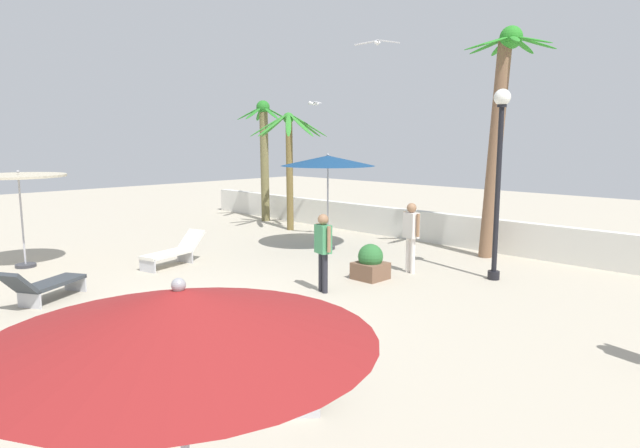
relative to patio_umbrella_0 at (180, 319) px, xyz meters
name	(u,v)px	position (x,y,z in m)	size (l,w,h in m)	color
ground_plane	(194,317)	(-6.16, 3.89, -2.35)	(56.00, 56.00, 0.00)	#B2A893
boundary_wall	(463,231)	(-6.16, 13.46, -1.86)	(25.20, 0.30, 0.98)	silver
patio_umbrella_0	(180,319)	(0.00, 0.00, 0.00)	(2.18, 2.18, 2.58)	#333338
patio_umbrella_1	(328,161)	(-8.88, 10.28, 0.30)	(2.81, 2.81, 2.88)	#333338
patio_umbrella_2	(19,182)	(-12.81, 3.00, -0.13)	(2.27, 2.27, 2.53)	#333338
palm_tree_0	(499,120)	(-4.70, 12.63, 1.45)	(2.42, 2.43, 6.24)	brown
palm_tree_1	(289,151)	(-12.38, 11.87, 0.51)	(2.82, 2.81, 4.24)	brown
palm_tree_2	(264,148)	(-14.78, 12.68, 0.59)	(2.05, 2.03, 4.82)	brown
lamp_post_1	(499,163)	(-3.54, 10.47, 0.42)	(0.38, 0.38, 4.44)	black
lounge_chair_0	(44,284)	(-9.11, 2.22, -1.96)	(1.39, 1.92, 0.84)	#B7B7BC
lounge_chair_1	(174,251)	(-10.23, 5.85, -1.96)	(0.99, 1.96, 0.84)	#B7B7BC
lounge_chair_2	(298,357)	(-2.62, 3.28, -1.94)	(1.73, 1.67, 0.82)	#B7B7BC
guest_1	(411,230)	(-5.33, 9.59, -1.28)	(0.55, 0.31, 1.76)	silver
guest_2	(323,245)	(-5.63, 6.80, -1.30)	(0.55, 0.32, 1.72)	#26262D
seagull_0	(314,103)	(-11.26, 12.05, 2.17)	(1.13, 0.68, 0.14)	white
seagull_1	(377,43)	(-7.81, 11.18, 3.68)	(1.29, 0.61, 0.15)	white
planter	(370,263)	(-5.64, 8.41, -1.96)	(0.70, 0.70, 0.85)	brown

